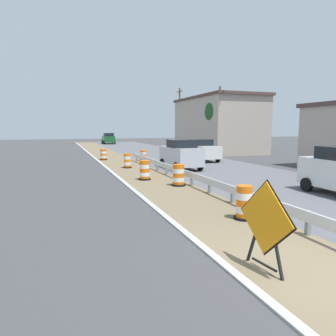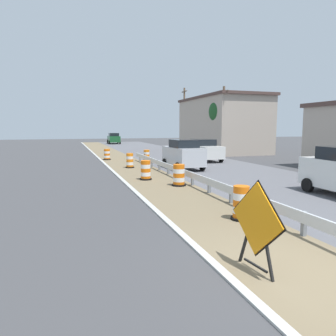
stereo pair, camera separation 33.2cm
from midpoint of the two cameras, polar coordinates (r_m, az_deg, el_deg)
ground_plane at (r=7.46m, az=20.29°, el=-16.71°), size 160.00×160.00×0.00m
median_dirt_strip at (r=7.72m, az=22.83°, el=-15.97°), size 3.25×120.00×0.01m
curb_near_edge at (r=6.77m, az=11.26°, el=-18.93°), size 0.20×120.00×0.11m
warning_sign_diamond at (r=6.87m, az=15.80°, el=-9.30°), size 0.21×1.61×1.95m
traffic_barrel_nearest at (r=10.61m, az=12.68°, el=-6.36°), size 0.65×0.65×1.11m
traffic_barrel_close at (r=16.23m, az=1.32°, el=-1.46°), size 0.74×0.74×1.11m
traffic_barrel_mid at (r=18.11m, az=-4.76°, el=-0.56°), size 0.70×0.70×1.11m
traffic_barrel_far at (r=23.56m, az=-7.73°, el=1.20°), size 0.64×0.64×1.08m
traffic_barrel_farther at (r=29.72m, az=-11.88°, el=2.29°), size 0.69×0.69×1.00m
traffic_barrel_farthest at (r=28.42m, az=-4.79°, el=2.18°), size 0.65×0.65×0.98m
car_lead_near_lane at (r=58.99m, az=-10.86°, el=5.27°), size 2.20×4.58×1.96m
car_trailing_near_lane at (r=28.64m, az=5.54°, el=3.28°), size 2.08×4.77×1.93m
car_lead_far_lane at (r=22.87m, az=1.89°, el=2.50°), size 2.08×4.29×2.12m
roadside_shop_far at (r=39.46m, az=8.67°, el=7.76°), size 6.77×12.93×6.63m
utility_pole_mid at (r=33.00m, az=8.97°, el=8.48°), size 0.24×1.80×7.08m
utility_pole_far at (r=45.18m, az=1.88°, el=9.11°), size 0.24×1.80×8.45m
tree_roadside at (r=35.11m, az=9.66°, el=9.93°), size 4.00×4.00×6.46m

